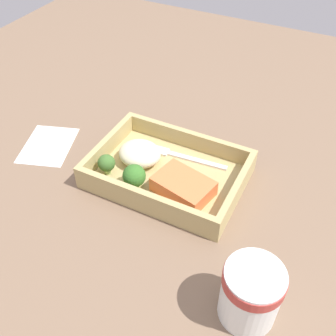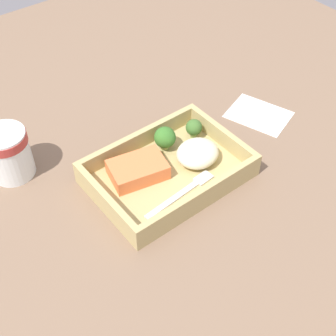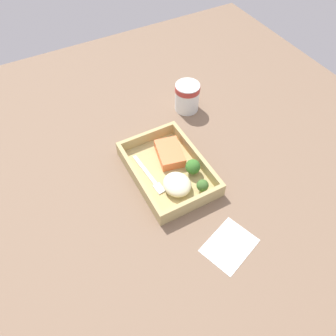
% 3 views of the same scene
% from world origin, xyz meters
% --- Properties ---
extents(ground_plane, '(1.60, 1.60, 0.02)m').
position_xyz_m(ground_plane, '(0.00, 0.00, -0.01)').
color(ground_plane, '#7A604A').
extents(takeout_tray, '(0.29, 0.20, 0.01)m').
position_xyz_m(takeout_tray, '(0.00, 0.00, 0.01)').
color(takeout_tray, tan).
rests_on(takeout_tray, ground_plane).
extents(tray_rim, '(0.29, 0.20, 0.04)m').
position_xyz_m(tray_rim, '(0.00, 0.00, 0.03)').
color(tray_rim, tan).
rests_on(tray_rim, takeout_tray).
extents(salmon_fillet, '(0.12, 0.09, 0.03)m').
position_xyz_m(salmon_fillet, '(-0.05, 0.03, 0.03)').
color(salmon_fillet, '#F37541').
rests_on(salmon_fillet, takeout_tray).
extents(mashed_potatoes, '(0.08, 0.08, 0.04)m').
position_xyz_m(mashed_potatoes, '(0.07, -0.01, 0.03)').
color(mashed_potatoes, beige).
rests_on(mashed_potatoes, takeout_tray).
extents(broccoli_floret_1, '(0.03, 0.03, 0.04)m').
position_xyz_m(broccoli_floret_1, '(0.11, 0.05, 0.04)').
color(broccoli_floret_1, '#8AA75D').
rests_on(broccoli_floret_1, takeout_tray).
extents(broccoli_floret_2, '(0.04, 0.04, 0.05)m').
position_xyz_m(broccoli_floret_2, '(0.04, 0.06, 0.04)').
color(broccoli_floret_2, '#89A360').
rests_on(broccoli_floret_2, takeout_tray).
extents(fork, '(0.16, 0.03, 0.00)m').
position_xyz_m(fork, '(-0.01, -0.06, 0.01)').
color(fork, silver).
rests_on(fork, takeout_tray).
extents(paper_cup, '(0.08, 0.08, 0.10)m').
position_xyz_m(paper_cup, '(-0.22, 0.19, 0.06)').
color(paper_cup, white).
rests_on(paper_cup, ground_plane).
extents(receipt_slip, '(0.13, 0.15, 0.00)m').
position_xyz_m(receipt_slip, '(0.27, 0.03, 0.00)').
color(receipt_slip, white).
rests_on(receipt_slip, ground_plane).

